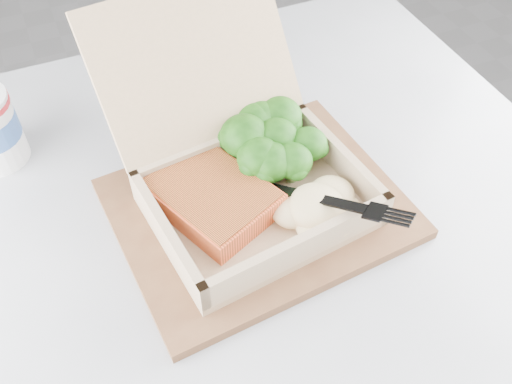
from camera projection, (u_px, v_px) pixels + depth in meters
name	position (u px, v px, depth m)	size (l,w,h in m)	color
floor	(289.00, 205.00, 1.63)	(4.00, 4.00, 0.00)	gray
cafe_table	(254.00, 321.00, 0.78)	(0.83, 0.83, 0.74)	black
serving_tray	(258.00, 208.00, 0.65)	(0.31, 0.25, 0.01)	brown
takeout_container	(237.00, 155.00, 0.63)	(0.26, 0.31, 0.19)	tan
salmon_fillet	(212.00, 197.00, 0.62)	(0.10, 0.13, 0.03)	#FF6131
broccoli_pile	(276.00, 145.00, 0.66)	(0.13, 0.13, 0.05)	#2B7319
mashed_potatoes	(316.00, 207.00, 0.61)	(0.10, 0.09, 0.03)	beige
plastic_fork	(297.00, 190.00, 0.60)	(0.11, 0.15, 0.03)	black
receipt	(223.00, 109.00, 0.77)	(0.08, 0.14, 0.00)	white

